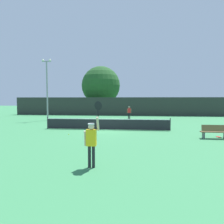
{
  "coord_description": "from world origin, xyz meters",
  "views": [
    {
      "loc": [
        2.29,
        -17.01,
        2.66
      ],
      "look_at": [
        0.21,
        2.36,
        1.4
      ],
      "focal_mm": 31.58,
      "sensor_mm": 36.0,
      "label": 1
    }
  ],
  "objects_px": {
    "tennis_ball": "(69,134)",
    "large_tree": "(101,86)",
    "spare_racket": "(218,137)",
    "player_serving": "(92,138)",
    "light_pole": "(47,86)",
    "player_receiving": "(129,111)",
    "courtside_bench": "(215,132)",
    "parked_car_near": "(106,109)"
  },
  "relations": [
    {
      "from": "large_tree",
      "to": "parked_car_near",
      "type": "xyz_separation_m",
      "value": [
        0.7,
        1.57,
        -4.5
      ]
    },
    {
      "from": "player_serving",
      "to": "spare_racket",
      "type": "xyz_separation_m",
      "value": [
        7.58,
        7.03,
        -1.13
      ]
    },
    {
      "from": "tennis_ball",
      "to": "light_pole",
      "type": "height_order",
      "value": "light_pole"
    },
    {
      "from": "spare_racket",
      "to": "light_pole",
      "type": "relative_size",
      "value": 0.07
    },
    {
      "from": "tennis_ball",
      "to": "large_tree",
      "type": "height_order",
      "value": "large_tree"
    },
    {
      "from": "player_receiving",
      "to": "courtside_bench",
      "type": "distance_m",
      "value": 13.95
    },
    {
      "from": "player_serving",
      "to": "light_pole",
      "type": "distance_m",
      "value": 19.03
    },
    {
      "from": "light_pole",
      "to": "large_tree",
      "type": "bearing_deg",
      "value": 71.63
    },
    {
      "from": "courtside_bench",
      "to": "large_tree",
      "type": "distance_m",
      "value": 26.83
    },
    {
      "from": "player_serving",
      "to": "tennis_ball",
      "type": "height_order",
      "value": "player_serving"
    },
    {
      "from": "courtside_bench",
      "to": "parked_car_near",
      "type": "height_order",
      "value": "parked_car_near"
    },
    {
      "from": "player_serving",
      "to": "courtside_bench",
      "type": "xyz_separation_m",
      "value": [
        7.09,
        6.43,
        -0.67
      ]
    },
    {
      "from": "spare_racket",
      "to": "player_serving",
      "type": "bearing_deg",
      "value": -137.15
    },
    {
      "from": "parked_car_near",
      "to": "player_serving",
      "type": "bearing_deg",
      "value": -79.73
    },
    {
      "from": "player_serving",
      "to": "spare_racket",
      "type": "distance_m",
      "value": 10.4
    },
    {
      "from": "spare_racket",
      "to": "light_pole",
      "type": "bearing_deg",
      "value": 150.85
    },
    {
      "from": "light_pole",
      "to": "tennis_ball",
      "type": "bearing_deg",
      "value": -58.18
    },
    {
      "from": "courtside_bench",
      "to": "large_tree",
      "type": "bearing_deg",
      "value": 116.25
    },
    {
      "from": "player_serving",
      "to": "parked_car_near",
      "type": "height_order",
      "value": "player_serving"
    },
    {
      "from": "tennis_ball",
      "to": "courtside_bench",
      "type": "distance_m",
      "value": 10.29
    },
    {
      "from": "large_tree",
      "to": "spare_racket",
      "type": "bearing_deg",
      "value": -62.19
    },
    {
      "from": "player_receiving",
      "to": "tennis_ball",
      "type": "xyz_separation_m",
      "value": [
        -4.25,
        -12.25,
        -1.0
      ]
    },
    {
      "from": "large_tree",
      "to": "parked_car_near",
      "type": "distance_m",
      "value": 4.82
    },
    {
      "from": "courtside_bench",
      "to": "parked_car_near",
      "type": "distance_m",
      "value": 27.53
    },
    {
      "from": "player_serving",
      "to": "courtside_bench",
      "type": "distance_m",
      "value": 9.59
    },
    {
      "from": "tennis_ball",
      "to": "spare_racket",
      "type": "distance_m",
      "value": 10.78
    },
    {
      "from": "player_receiving",
      "to": "light_pole",
      "type": "distance_m",
      "value": 11.07
    },
    {
      "from": "player_serving",
      "to": "parked_car_near",
      "type": "distance_m",
      "value": 31.92
    },
    {
      "from": "courtside_bench",
      "to": "light_pole",
      "type": "bearing_deg",
      "value": 148.55
    },
    {
      "from": "parked_car_near",
      "to": "tennis_ball",
      "type": "bearing_deg",
      "value": -85.12
    },
    {
      "from": "courtside_bench",
      "to": "light_pole",
      "type": "xyz_separation_m",
      "value": [
        -16.24,
        9.94,
        3.9
      ]
    },
    {
      "from": "tennis_ball",
      "to": "spare_racket",
      "type": "height_order",
      "value": "tennis_ball"
    },
    {
      "from": "player_receiving",
      "to": "large_tree",
      "type": "relative_size",
      "value": 0.19
    },
    {
      "from": "player_receiving",
      "to": "parked_car_near",
      "type": "height_order",
      "value": "parked_car_near"
    },
    {
      "from": "courtside_bench",
      "to": "tennis_ball",
      "type": "bearing_deg",
      "value": 178.22
    },
    {
      "from": "light_pole",
      "to": "large_tree",
      "type": "height_order",
      "value": "large_tree"
    },
    {
      "from": "player_receiving",
      "to": "large_tree",
      "type": "bearing_deg",
      "value": -63.04
    },
    {
      "from": "spare_racket",
      "to": "large_tree",
      "type": "bearing_deg",
      "value": 117.81
    },
    {
      "from": "spare_racket",
      "to": "courtside_bench",
      "type": "relative_size",
      "value": 0.29
    },
    {
      "from": "light_pole",
      "to": "parked_car_near",
      "type": "distance_m",
      "value": 16.59
    },
    {
      "from": "spare_racket",
      "to": "parked_car_near",
      "type": "bearing_deg",
      "value": 114.96
    },
    {
      "from": "player_receiving",
      "to": "spare_racket",
      "type": "xyz_separation_m",
      "value": [
        6.52,
        -11.97,
        -1.02
      ]
    }
  ]
}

